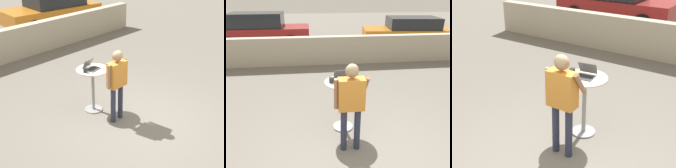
# 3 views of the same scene
# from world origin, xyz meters

# --- Properties ---
(ground_plane) EXTENTS (50.00, 50.00, 0.00)m
(ground_plane) POSITION_xyz_m (0.00, 0.00, 0.00)
(ground_plane) COLOR slate
(pavement_kerb) EXTENTS (12.15, 0.35, 1.06)m
(pavement_kerb) POSITION_xyz_m (0.00, 5.48, 0.53)
(pavement_kerb) COLOR #B2A893
(pavement_kerb) RESTS_ON ground_plane
(cafe_table) EXTENTS (0.73, 0.73, 1.03)m
(cafe_table) POSITION_xyz_m (-0.20, 1.17, 0.72)
(cafe_table) COLOR gray
(cafe_table) RESTS_ON ground_plane
(laptop) EXTENTS (0.35, 0.35, 0.21)m
(laptop) POSITION_xyz_m (-0.21, 1.19, 1.08)
(laptop) COLOR #515156
(laptop) RESTS_ON cafe_table
(coffee_mug) EXTENTS (0.13, 0.09, 0.10)m
(coffee_mug) POSITION_xyz_m (-0.43, 1.15, 1.08)
(coffee_mug) COLOR #232328
(coffee_mug) RESTS_ON cafe_table
(standing_person) EXTENTS (0.57, 0.36, 1.63)m
(standing_person) POSITION_xyz_m (-0.17, 0.48, 1.03)
(standing_person) COLOR #282D42
(standing_person) RESTS_ON ground_plane
(parked_car_near_street) EXTENTS (4.53, 2.35, 1.43)m
(parked_car_near_street) POSITION_xyz_m (4.03, 7.90, 0.74)
(parked_car_near_street) COLOR #B76B19
(parked_car_near_street) RESTS_ON ground_plane
(parked_car_further_down) EXTENTS (4.57, 1.98, 1.64)m
(parked_car_further_down) POSITION_xyz_m (-3.27, 8.64, 0.84)
(parked_car_further_down) COLOR maroon
(parked_car_further_down) RESTS_ON ground_plane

